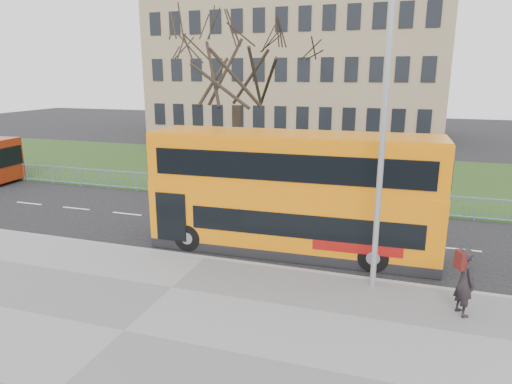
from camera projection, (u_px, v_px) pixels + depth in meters
The scene contains 10 objects.
ground at pixel (222, 245), 18.19m from camera, with size 120.00×120.00×0.00m, color black.
pavement at pixel (124, 333), 11.96m from camera, with size 80.00×10.50×0.12m, color slate.
kerb at pixel (206, 258), 16.74m from camera, with size 80.00×0.20×0.14m, color gray.
grass_verge at pixel (300, 173), 31.34m from camera, with size 80.00×15.40×0.08m, color #203A15.
guard_railing at pixel (269, 192), 24.12m from camera, with size 40.00×0.12×1.10m, color #6A8CBC, non-canonical shape.
bare_tree at pixel (237, 90), 26.84m from camera, with size 7.89×7.89×11.28m, color black, non-canonical shape.
civic_building at pixel (299, 70), 50.13m from camera, with size 30.00×15.00×14.00m, color #90765B.
yellow_bus at pixel (292, 190), 17.11m from camera, with size 10.78×2.86×4.49m.
pedestrian at pixel (465, 282), 12.54m from camera, with size 0.71×0.46×1.93m, color black.
street_lamp at pixel (379, 129), 13.29m from camera, with size 1.91×0.47×9.07m.
Camera 1 is at (6.58, -15.80, 6.65)m, focal length 32.00 mm.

